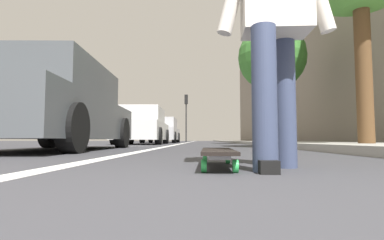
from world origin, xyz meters
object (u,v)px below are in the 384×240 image
skateboard (218,153)px  parked_car_mid (143,127)px  traffic_light (186,109)px  street_tree_mid (272,57)px  skater_person (275,15)px  parked_car_near (58,109)px  parked_car_far (161,131)px

skateboard → parked_car_mid: parked_car_mid is taller
skateboard → traffic_light: size_ratio=0.21×
traffic_light → street_tree_mid: street_tree_mid is taller
parked_car_mid → traffic_light: 13.09m
skateboard → skater_person: (-0.15, -0.35, 0.84)m
skater_person → street_tree_mid: bearing=-13.7°
parked_car_near → parked_car_mid: (6.79, -0.12, -0.01)m
parked_car_near → traffic_light: traffic_light is taller
skateboard → street_tree_mid: street_tree_mid is taller
street_tree_mid → traffic_light: bearing=18.4°
skater_person → parked_car_mid: skater_person is taller
skateboard → parked_car_far: bearing=9.3°
skater_person → street_tree_mid: street_tree_mid is taller
parked_car_mid → parked_car_far: (5.77, 0.04, 0.00)m
skater_person → parked_car_far: (15.81, 2.90, -0.22)m
parked_car_mid → street_tree_mid: size_ratio=0.84×
skateboard → parked_car_near: parked_car_near is taller
parked_car_near → traffic_light: bearing=-3.5°
traffic_light → street_tree_mid: 13.45m
skater_person → parked_car_far: size_ratio=0.36×
parked_car_mid → parked_car_near: bearing=179.0°
skateboard → parked_car_far: size_ratio=0.19×
parked_car_far → street_tree_mid: street_tree_mid is taller
skateboard → parked_car_near: bearing=40.4°
parked_car_near → street_tree_mid: bearing=-38.3°
parked_car_near → parked_car_mid: parked_car_near is taller
parked_car_far → traffic_light: (7.10, -1.13, 2.10)m
skater_person → parked_car_far: skater_person is taller
parked_car_far → traffic_light: traffic_light is taller
parked_car_near → parked_car_far: bearing=-0.4°
parked_car_near → street_tree_mid: 9.28m
parked_car_near → skater_person: bearing=-137.4°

